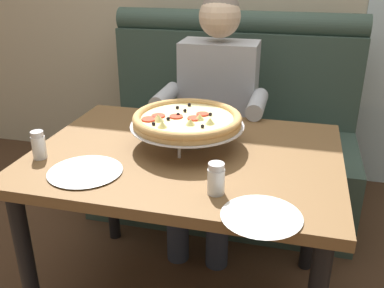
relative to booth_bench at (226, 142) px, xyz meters
name	(u,v)px	position (x,y,z in m)	size (l,w,h in m)	color
booth_bench	(226,142)	(0.00, 0.00, 0.00)	(1.49, 0.78, 1.13)	#384C42
dining_table	(186,173)	(0.00, -0.90, 0.24)	(1.16, 0.87, 0.73)	brown
diner_main	(214,106)	(-0.02, -0.27, 0.31)	(0.54, 0.64, 1.27)	#2D3342
pizza	(187,120)	(-0.01, -0.85, 0.44)	(0.44, 0.44, 0.14)	silver
shaker_parmesan	(216,181)	(0.17, -1.18, 0.38)	(0.05, 0.05, 0.10)	white
shaker_oregano	(39,147)	(-0.51, -1.09, 0.38)	(0.05, 0.05, 0.11)	white
plate_near_left	(85,170)	(-0.29, -1.16, 0.34)	(0.26, 0.26, 0.02)	white
plate_near_right	(262,214)	(0.33, -1.29, 0.34)	(0.23, 0.23, 0.02)	white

